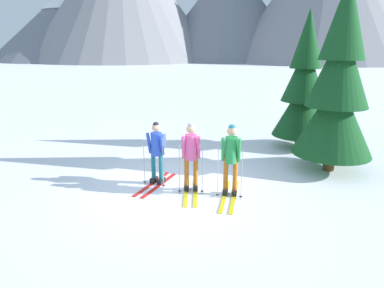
# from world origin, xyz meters

# --- Properties ---
(ground_plane) EXTENTS (400.00, 400.00, 0.00)m
(ground_plane) POSITION_xyz_m (0.00, 0.00, 0.00)
(ground_plane) COLOR white
(skier_in_blue) EXTENTS (0.96, 1.68, 1.62)m
(skier_in_blue) POSITION_xyz_m (-0.64, 0.28, 0.90)
(skier_in_blue) COLOR red
(skier_in_blue) RESTS_ON ground
(skier_in_pink) EXTENTS (0.61, 1.70, 1.70)m
(skier_in_pink) POSITION_xyz_m (0.22, -0.15, 0.95)
(skier_in_pink) COLOR yellow
(skier_in_pink) RESTS_ON ground
(skier_in_green) EXTENTS (0.65, 1.83, 1.72)m
(skier_in_green) POSITION_xyz_m (1.15, -0.42, 0.96)
(skier_in_green) COLOR yellow
(skier_in_green) RESTS_ON ground
(pine_tree_near) EXTENTS (2.14, 2.14, 5.16)m
(pine_tree_near) POSITION_xyz_m (4.12, 1.28, 2.36)
(pine_tree_near) COLOR #51381E
(pine_tree_near) RESTS_ON ground
(pine_tree_mid) EXTENTS (1.89, 1.89, 4.56)m
(pine_tree_mid) POSITION_xyz_m (3.92, 3.53, 2.08)
(pine_tree_mid) COLOR #51381E
(pine_tree_mid) RESTS_ON ground
(mountain_ridge_distant) EXTENTS (92.42, 47.54, 28.38)m
(mountain_ridge_distant) POSITION_xyz_m (-0.78, 71.11, 12.56)
(mountain_ridge_distant) COLOR slate
(mountain_ridge_distant) RESTS_ON ground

